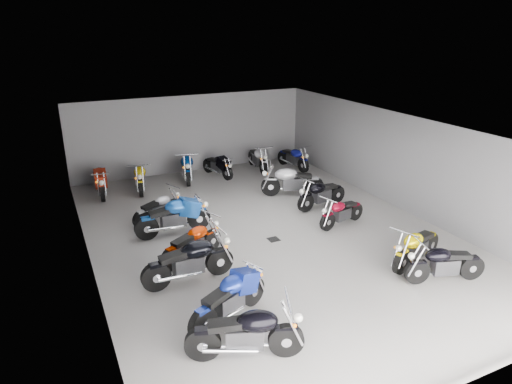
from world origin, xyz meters
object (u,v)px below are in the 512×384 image
drain_grate (274,239)px  motorcycle_right_f (292,181)px  motorcycle_back_c (187,166)px  motorcycle_left_e (174,217)px  motorcycle_left_a (246,333)px  motorcycle_back_f (293,158)px  motorcycle_back_e (258,158)px  motorcycle_back_a (100,180)px  motorcycle_back_d (218,166)px  motorcycle_right_d (342,212)px  motorcycle_left_f (158,208)px  motorcycle_back_b (140,177)px  motorcycle_right_b (416,247)px  motorcycle_left_c (190,261)px  motorcycle_left_b (230,298)px  motorcycle_left_d (193,243)px  motorcycle_right_e (321,194)px  motorcycle_right_a (444,263)px

drain_grate → motorcycle_right_f: size_ratio=0.15×
motorcycle_back_c → motorcycle_left_e: bearing=83.2°
motorcycle_left_a → motorcycle_back_f: 12.16m
motorcycle_back_e → motorcycle_back_a: bearing=8.8°
motorcycle_back_c → drain_grate: bearing=110.4°
motorcycle_back_d → motorcycle_back_e: motorcycle_back_e is taller
motorcycle_back_c → motorcycle_left_a: bearing=93.2°
motorcycle_right_d → motorcycle_left_f: bearing=48.1°
motorcycle_back_c → motorcycle_back_b: bearing=26.7°
motorcycle_right_b → motorcycle_right_f: bearing=-13.5°
motorcycle_left_a → motorcycle_left_e: size_ratio=0.93×
motorcycle_left_a → motorcycle_left_c: motorcycle_left_c is taller
motorcycle_left_b → drain_grate: bearing=114.8°
motorcycle_right_b → motorcycle_back_b: 10.24m
motorcycle_back_e → motorcycle_back_b: bearing=11.0°
motorcycle_back_d → motorcycle_back_a: bearing=-13.4°
motorcycle_right_f → motorcycle_left_c: bearing=152.6°
drain_grate → motorcycle_left_d: 2.54m
motorcycle_back_b → drain_grate: bearing=125.1°
motorcycle_back_f → motorcycle_left_f: bearing=16.4°
motorcycle_left_e → motorcycle_right_e: bearing=87.9°
motorcycle_left_b → motorcycle_right_a: motorcycle_left_b is taller
drain_grate → motorcycle_right_d: size_ratio=0.17×
motorcycle_left_a → motorcycle_left_e: (0.28, 5.85, 0.02)m
motorcycle_left_c → motorcycle_back_b: 7.11m
drain_grate → motorcycle_right_a: (2.67, -3.80, 0.49)m
motorcycle_back_c → motorcycle_back_f: bearing=-171.3°
motorcycle_right_a → motorcycle_right_e: 5.33m
motorcycle_left_a → motorcycle_left_d: bearing=-162.6°
motorcycle_right_a → motorcycle_back_a: (-6.67, 9.87, 0.05)m
motorcycle_right_a → motorcycle_back_f: (1.34, 9.66, -0.00)m
motorcycle_right_a → motorcycle_back_e: bearing=17.6°
motorcycle_back_e → motorcycle_right_e: bearing=97.7°
motorcycle_right_f → motorcycle_back_f: (1.73, 2.89, -0.06)m
drain_grate → motorcycle_right_e: size_ratio=0.16×
motorcycle_right_a → motorcycle_back_d: motorcycle_right_a is taller
motorcycle_left_e → motorcycle_right_b: 6.84m
motorcycle_right_b → motorcycle_back_c: bearing=2.3°
motorcycle_left_d → motorcycle_right_b: motorcycle_right_b is taller
motorcycle_left_a → motorcycle_back_d: bearing=-176.7°
motorcycle_right_f → motorcycle_back_a: motorcycle_right_f is taller
motorcycle_left_e → motorcycle_right_b: (5.16, -4.48, -0.05)m
motorcycle_left_a → motorcycle_left_f: motorcycle_left_a is taller
motorcycle_back_a → motorcycle_back_b: (1.42, -0.14, -0.02)m
motorcycle_right_e → motorcycle_back_f: size_ratio=1.01×
motorcycle_back_d → motorcycle_left_d: bearing=48.4°
motorcycle_right_e → motorcycle_right_f: (-0.34, 1.43, 0.06)m
motorcycle_right_d → motorcycle_back_b: (-4.95, 5.93, 0.08)m
motorcycle_back_f → motorcycle_right_f: bearing=50.6°
motorcycle_back_c → motorcycle_back_f: 4.66m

